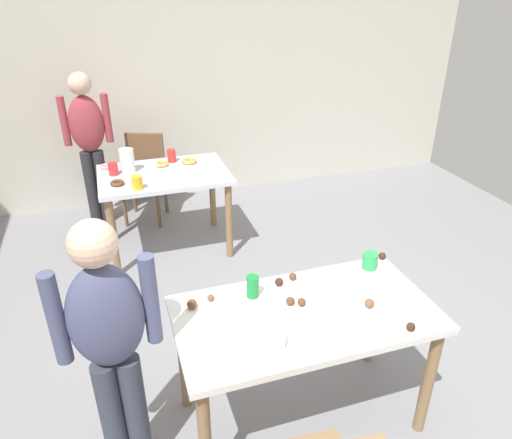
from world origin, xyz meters
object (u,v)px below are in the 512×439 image
(soda_can, at_px, (253,287))
(mixing_bowl, at_px, (262,340))
(dining_table_near, at_px, (305,327))
(pitcher_far, at_px, (127,161))
(person_adult_far, at_px, (89,137))
(dining_table_far, at_px, (165,184))
(person_girl_near, at_px, (110,340))
(chair_far_table, at_px, (145,172))

(soda_can, bearing_deg, mixing_bowl, -101.37)
(dining_table_near, xyz_separation_m, pitcher_far, (-0.70, 2.25, 0.20))
(person_adult_far, bearing_deg, dining_table_far, -51.40)
(person_girl_near, bearing_deg, dining_table_near, 2.42)
(dining_table_far, height_order, soda_can, soda_can)
(dining_table_near, height_order, chair_far_table, chair_far_table)
(dining_table_far, bearing_deg, dining_table_near, -78.96)
(person_adult_far, bearing_deg, dining_table_near, -70.69)
(person_girl_near, height_order, mixing_bowl, person_girl_near)
(mixing_bowl, bearing_deg, person_adult_far, 103.27)
(chair_far_table, height_order, mixing_bowl, chair_far_table)
(person_adult_far, relative_size, mixing_bowl, 6.91)
(dining_table_near, relative_size, person_girl_near, 0.92)
(soda_can, relative_size, pitcher_far, 0.60)
(person_girl_near, distance_m, soda_can, 0.77)
(mixing_bowl, bearing_deg, dining_table_far, 93.14)
(person_girl_near, bearing_deg, chair_far_table, 81.88)
(dining_table_far, relative_size, pitcher_far, 5.40)
(dining_table_near, height_order, person_girl_near, person_girl_near)
(chair_far_table, bearing_deg, pitcher_far, -105.93)
(person_adult_far, bearing_deg, mixing_bowl, -76.73)
(dining_table_far, distance_m, person_adult_far, 0.98)
(soda_can, bearing_deg, person_adult_far, 106.51)
(dining_table_near, height_order, soda_can, soda_can)
(chair_far_table, distance_m, pitcher_far, 0.73)
(person_adult_far, height_order, soda_can, person_adult_far)
(mixing_bowl, relative_size, soda_can, 1.79)
(pitcher_far, bearing_deg, mixing_bowl, -80.30)
(person_adult_far, relative_size, soda_can, 12.36)
(chair_far_table, bearing_deg, dining_table_near, -79.57)
(chair_far_table, bearing_deg, person_adult_far, 179.03)
(dining_table_far, distance_m, chair_far_table, 0.75)
(dining_table_far, xyz_separation_m, pitcher_far, (-0.29, 0.12, 0.21))
(soda_can, bearing_deg, dining_table_far, 95.93)
(person_adult_far, xyz_separation_m, pitcher_far, (0.30, -0.62, -0.05))
(person_girl_near, xyz_separation_m, person_adult_far, (-0.06, 2.91, 0.05))
(dining_table_near, distance_m, mixing_bowl, 0.36)
(mixing_bowl, bearing_deg, person_girl_near, 169.27)
(mixing_bowl, bearing_deg, dining_table_near, 29.35)
(chair_far_table, distance_m, person_adult_far, 0.63)
(dining_table_near, distance_m, pitcher_far, 2.36)
(chair_far_table, height_order, soda_can, soda_can)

